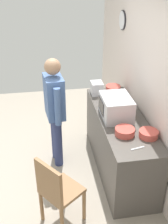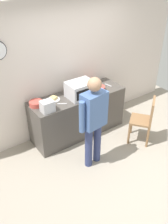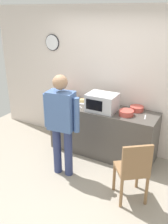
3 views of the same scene
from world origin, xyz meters
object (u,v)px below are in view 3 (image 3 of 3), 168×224
at_px(salad_bowl, 67,97).
at_px(mixing_bowl, 137,109).
at_px(spoon_utensil, 145,117).
at_px(sandwich_plate, 83,102).
at_px(person_standing, 62,120).
at_px(cereal_bowl, 126,113).
at_px(fork_utensil, 80,106).
at_px(wooden_chair, 133,169).
at_px(microwave, 102,102).
at_px(toaster, 62,100).

bearing_deg(salad_bowl, mixing_bowl, 3.68).
xyz_separation_m(mixing_bowl, spoon_utensil, (0.21, -0.20, -0.04)).
distance_m(sandwich_plate, person_standing, 1.01).
bearing_deg(cereal_bowl, mixing_bowl, 71.11).
relative_size(cereal_bowl, fork_utensil, 1.44).
bearing_deg(cereal_bowl, wooden_chair, -63.45).
xyz_separation_m(microwave, mixing_bowl, (0.54, 0.27, -0.11)).
bearing_deg(person_standing, sandwich_plate, 100.30).
height_order(person_standing, wooden_chair, person_standing).
xyz_separation_m(salad_bowl, wooden_chair, (1.72, -1.07, -0.41)).
bearing_deg(microwave, person_standing, -110.39).
relative_size(salad_bowl, mixing_bowl, 1.05).
height_order(fork_utensil, wooden_chair, wooden_chair).
distance_m(microwave, wooden_chair, 1.35).
distance_m(sandwich_plate, fork_utensil, 0.22).
relative_size(spoon_utensil, person_standing, 0.10).
distance_m(salad_bowl, cereal_bowl, 1.29).
bearing_deg(person_standing, spoon_utensil, 39.91).
xyz_separation_m(microwave, toaster, (-0.76, -0.11, -0.05)).
height_order(mixing_bowl, fork_utensil, mixing_bowl).
xyz_separation_m(cereal_bowl, wooden_chair, (0.44, -0.89, -0.41)).
bearing_deg(sandwich_plate, salad_bowl, -179.93).
bearing_deg(wooden_chair, fork_utensil, 146.93).
xyz_separation_m(salad_bowl, mixing_bowl, (1.37, 0.09, -0.00)).
distance_m(toaster, spoon_utensil, 1.51).
bearing_deg(cereal_bowl, fork_utensil, -177.85).
relative_size(mixing_bowl, fork_utensil, 1.37).
height_order(sandwich_plate, fork_utensil, sandwich_plate).
xyz_separation_m(sandwich_plate, wooden_chair, (1.37, -1.07, -0.38)).
xyz_separation_m(salad_bowl, spoon_utensil, (1.58, -0.12, -0.04)).
bearing_deg(fork_utensil, sandwich_plate, 104.22).
relative_size(microwave, mixing_bowl, 2.15).
distance_m(salad_bowl, spoon_utensil, 1.58).
bearing_deg(toaster, fork_utensil, 12.91).
relative_size(sandwich_plate, person_standing, 0.14).
height_order(mixing_bowl, spoon_utensil, mixing_bowl).
bearing_deg(wooden_chair, mixing_bowl, 106.85).
distance_m(fork_utensil, spoon_utensil, 1.17).
xyz_separation_m(salad_bowl, person_standing, (0.53, -0.99, 0.04)).
distance_m(sandwich_plate, spoon_utensil, 1.23).
distance_m(salad_bowl, fork_utensil, 0.46).
relative_size(fork_utensil, person_standing, 0.10).
distance_m(sandwich_plate, mixing_bowl, 1.02).
xyz_separation_m(microwave, salad_bowl, (-0.83, 0.18, -0.11)).
relative_size(cereal_bowl, mixing_bowl, 1.05).
bearing_deg(cereal_bowl, sandwich_plate, 168.81).
relative_size(cereal_bowl, wooden_chair, 0.26).
bearing_deg(salad_bowl, spoon_utensil, -4.20).
bearing_deg(microwave, toaster, -171.81).
bearing_deg(fork_utensil, microwave, 4.42).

